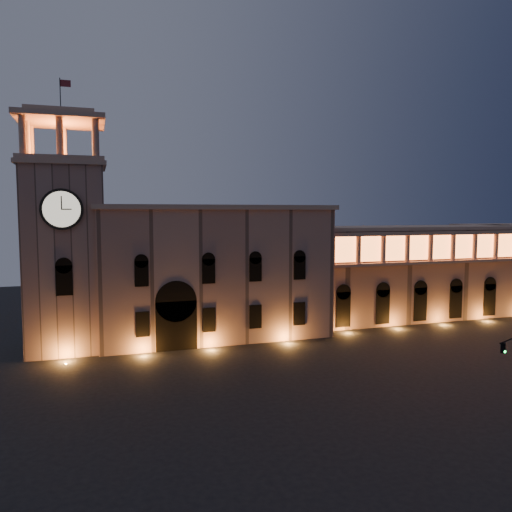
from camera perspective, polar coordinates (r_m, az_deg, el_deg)
name	(u,v)px	position (r m, az deg, el deg)	size (l,w,h in m)	color
ground	(287,387)	(49.36, 3.55, -14.71)	(160.00, 160.00, 0.00)	black
government_building	(213,271)	(67.31, -4.95, -1.74)	(30.80, 12.80, 17.60)	#8C685C
clock_tower	(65,247)	(64.39, -20.96, 0.98)	(9.80, 9.80, 32.40)	#8C685C
colonnade_wing	(419,271)	(83.71, 18.09, -1.64)	(40.60, 11.50, 14.50)	#876356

